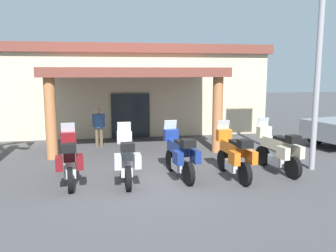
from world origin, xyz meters
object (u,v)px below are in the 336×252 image
(motorcycle_orange, at_px, (234,155))
(roadside_sign, at_px, (322,4))
(pedestrian, at_px, (99,125))
(motorcycle_cream, at_px, (278,150))
(motel_building, at_px, (126,87))
(motorcycle_maroon, at_px, (69,159))
(motorcycle_blue, at_px, (179,154))
(motorcycle_silver, at_px, (126,158))

(motorcycle_orange, xyz_separation_m, roadside_sign, (2.81, 0.44, 4.41))
(pedestrian, bearing_deg, motorcycle_cream, -131.39)
(motel_building, xyz_separation_m, pedestrian, (-1.43, -5.03, -1.32))
(motel_building, distance_m, motorcycle_orange, 10.63)
(motorcycle_maroon, distance_m, motorcycle_cream, 6.27)
(motorcycle_cream, relative_size, roadside_sign, 0.28)
(motorcycle_blue, xyz_separation_m, pedestrian, (-2.42, 4.86, 0.23))
(roadside_sign, bearing_deg, motel_building, 118.79)
(motorcycle_blue, bearing_deg, roadside_sign, -96.33)
(motel_building, relative_size, motorcycle_blue, 6.39)
(pedestrian, bearing_deg, motorcycle_blue, -153.96)
(motorcycle_blue, bearing_deg, motel_building, -2.28)
(motorcycle_silver, relative_size, roadside_sign, 0.29)
(motorcycle_orange, bearing_deg, roadside_sign, -84.79)
(motorcycle_blue, xyz_separation_m, motorcycle_orange, (1.57, -0.31, 0.00))
(pedestrian, bearing_deg, motorcycle_silver, -170.81)
(motel_building, bearing_deg, motorcycle_orange, -76.21)
(motorcycle_silver, relative_size, motorcycle_orange, 1.00)
(pedestrian, distance_m, roadside_sign, 9.28)
(motorcycle_maroon, relative_size, motorcycle_cream, 1.00)
(motel_building, relative_size, motorcycle_maroon, 6.38)
(motorcycle_silver, distance_m, motorcycle_blue, 1.58)
(motorcycle_blue, bearing_deg, motorcycle_maroon, 82.68)
(motorcycle_maroon, xyz_separation_m, pedestrian, (0.72, 4.89, 0.23))
(motorcycle_maroon, relative_size, motorcycle_silver, 1.00)
(motorcycle_cream, height_order, pedestrian, pedestrian)
(motel_building, relative_size, motorcycle_orange, 6.37)
(motorcycle_orange, height_order, motorcycle_cream, same)
(motorcycle_silver, bearing_deg, motel_building, -3.63)
(motorcycle_maroon, xyz_separation_m, motorcycle_cream, (6.27, 0.07, 0.00))
(motorcycle_silver, xyz_separation_m, motorcycle_blue, (1.57, 0.16, 0.00))
(motorcycle_blue, height_order, motorcycle_cream, same)
(motorcycle_silver, height_order, motorcycle_blue, same)
(motorcycle_orange, distance_m, motorcycle_cream, 1.61)
(motorcycle_silver, relative_size, motorcycle_blue, 1.00)
(motorcycle_blue, height_order, roadside_sign, roadside_sign)
(motorcycle_orange, height_order, roadside_sign, roadside_sign)
(motorcycle_cream, bearing_deg, motorcycle_maroon, 82.08)
(pedestrian, bearing_deg, roadside_sign, -125.28)
(motorcycle_maroon, bearing_deg, motorcycle_cream, -95.56)
(motorcycle_cream, distance_m, pedestrian, 7.36)
(motorcycle_silver, xyz_separation_m, pedestrian, (-0.85, 5.02, 0.23))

